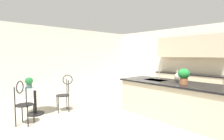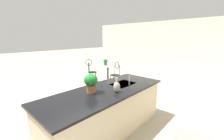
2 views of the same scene
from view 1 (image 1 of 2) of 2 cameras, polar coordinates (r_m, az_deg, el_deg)
name	(u,v)px [view 1 (image 1 of 2)]	position (r m, az deg, el deg)	size (l,w,h in m)	color
ground_plane	(143,123)	(4.36, 10.01, -16.71)	(40.00, 40.00, 0.00)	#B2A893
wall_back	(205,62)	(7.31, 28.13, 2.39)	(9.00, 0.12, 2.70)	silver
wall_left_window	(60,61)	(7.47, -16.59, 2.81)	(0.12, 7.80, 2.70)	silver
kitchen_island	(173,100)	(4.75, 19.40, -9.23)	(2.80, 1.06, 0.92)	beige
back_counter_run	(188,85)	(7.12, 23.57, -4.43)	(2.44, 0.64, 1.52)	beige
upper_cabinet_run	(189,47)	(7.01, 23.88, 6.96)	(2.40, 0.36, 0.76)	beige
bistro_table	(35,98)	(5.19, -23.81, -8.35)	(0.80, 0.80, 0.74)	black
chair_near_window	(65,91)	(5.17, -15.21, -6.72)	(0.47, 0.52, 1.04)	black
chair_by_island	(23,101)	(4.48, -27.07, -8.91)	(0.54, 0.54, 1.04)	black
sink_faucet	(159,75)	(5.07, 15.12, -1.71)	(0.02, 0.02, 0.22)	#B2B5BA
potted_plant_on_table	(29,82)	(5.06, -25.46, -3.52)	(0.20, 0.20, 0.28)	#385147
potted_plant_counter_near	(184,75)	(4.39, 22.39, -1.60)	(0.26, 0.26, 0.37)	#9E603D
vase_on_counter	(177,77)	(4.87, 20.43, -2.12)	(0.13, 0.13, 0.29)	#BCB29E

